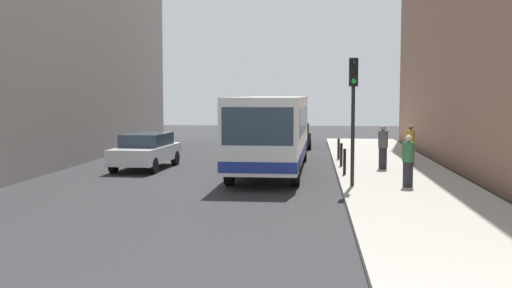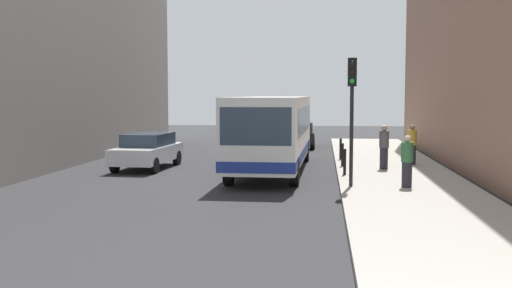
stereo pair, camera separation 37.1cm
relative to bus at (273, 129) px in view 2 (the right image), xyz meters
The scene contains 12 objects.
ground_plane 3.69m from the bus, 101.56° to the right, with size 80.00×80.00×0.00m, color #2D2D30.
sidewalk 5.95m from the bus, 33.92° to the right, with size 4.40×40.00×0.15m, color #ADA89E.
bus is the anchor object (origin of this frame).
car_beside_bus 5.38m from the bus, behind, with size 2.08×4.50×1.48m.
car_behind_bus 11.60m from the bus, 87.14° to the left, with size 1.92×4.43×1.48m.
traffic_light 5.79m from the bus, 59.12° to the right, with size 0.28×0.33×4.10m.
bollard_near 3.58m from the bus, 34.85° to the right, with size 0.11×0.11×0.95m, color black.
bollard_mid 3.09m from the bus, 14.50° to the left, with size 0.11×0.11×0.95m, color black.
bollard_far 4.53m from the bus, 50.52° to the left, with size 0.11×0.11×0.95m, color black.
pedestrian_near_signal 6.77m from the bus, 46.24° to the right, with size 0.38×0.38×1.66m.
pedestrian_mid_sidewalk 4.45m from the bus, ahead, with size 0.38×0.38×1.75m.
pedestrian_far_sidewalk 6.01m from the bus, 16.25° to the left, with size 0.38×0.38×1.68m.
Camera 2 is at (2.64, -21.33, 3.08)m, focal length 42.92 mm.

